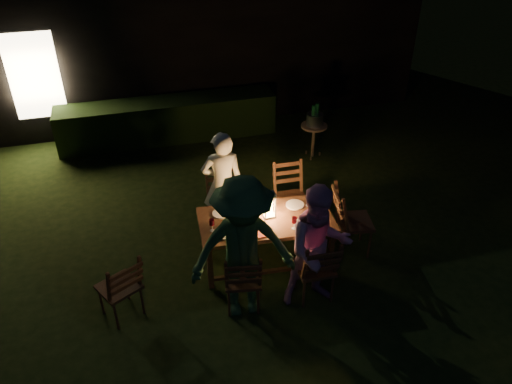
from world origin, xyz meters
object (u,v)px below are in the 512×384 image
object	(u,v)px
chair_far_left	(224,214)
chair_spare	(122,297)
side_table	(314,129)
bottle_bucket_b	(317,116)
person_opp_left	(243,250)
bottle_bucket_a	(313,118)
chair_near_left	(243,289)
chair_far_right	(290,207)
chair_near_right	(314,278)
ice_bucket	(315,120)
person_opp_right	(319,248)
chair_end	(352,231)
person_house_side	(223,184)
lantern	(269,206)
bottle_table	(247,212)
dining_table	(266,223)

from	to	relation	value
chair_far_left	chair_spare	xyz separation A→B (m)	(-1.53, -1.29, -0.02)
side_table	bottle_bucket_b	size ratio (longest dim) A/B	2.01
person_opp_left	bottle_bucket_a	xyz separation A→B (m)	(2.13, 3.36, -0.14)
chair_near_left	chair_far_right	size ratio (longest dim) A/B	0.95
chair_near_right	ice_bucket	size ratio (longest dim) A/B	3.33
chair_spare	person_opp_right	bearing A→B (deg)	-37.42
chair_far_left	chair_end	xyz separation A→B (m)	(1.62, -0.88, 0.01)
chair_end	side_table	world-z (taller)	chair_end
chair_near_right	chair_spare	xyz separation A→B (m)	(-2.32, 0.31, -0.01)
person_house_side	person_opp_right	xyz separation A→B (m)	(0.79, -1.70, 0.02)
person_house_side	bottle_bucket_b	world-z (taller)	person_house_side
person_house_side	lantern	size ratio (longest dim) A/B	4.62
person_opp_right	side_table	size ratio (longest dim) A/B	2.57
lantern	side_table	bearing A→B (deg)	57.71
bottle_table	side_table	world-z (taller)	bottle_table
chair_near_left	chair_near_right	bearing A→B (deg)	6.44
chair_near_left	person_house_side	xyz separation A→B (m)	(0.11, 1.59, 0.52)
chair_near_right	lantern	size ratio (longest dim) A/B	2.86
side_table	chair_end	bearing A→B (deg)	-99.52
dining_table	bottle_bucket_a	bearing A→B (deg)	61.57
chair_near_right	chair_spare	bearing A→B (deg)	174.28
chair_near_left	chair_far_left	distance (m)	1.54
dining_table	chair_spare	bearing A→B (deg)	-161.91
chair_near_left	person_opp_left	distance (m)	0.65
bottle_table	ice_bucket	size ratio (longest dim) A/B	0.93
lantern	bottle_bucket_a	bearing A→B (deg)	58.11
chair_near_right	person_house_side	world-z (taller)	person_house_side
side_table	chair_spare	bearing A→B (deg)	-139.25
chair_far_right	chair_near_right	bearing A→B (deg)	83.50
chair_near_right	bottle_bucket_b	bearing A→B (deg)	70.85
dining_table	chair_near_left	size ratio (longest dim) A/B	1.87
lantern	bottle_bucket_b	bearing A→B (deg)	57.32
person_opp_left	bottle_bucket_a	size ratio (longest dim) A/B	5.89
chair_near_left	chair_far_left	size ratio (longest dim) A/B	0.94
chair_near_right	bottle_bucket_a	distance (m)	3.63
chair_far_left	chair_far_right	xyz separation A→B (m)	(1.00, -0.07, -0.00)
person_opp_left	bottle_table	xyz separation A→B (m)	(0.25, 0.80, -0.08)
dining_table	bottle_table	distance (m)	0.33
person_house_side	chair_end	bearing A→B (deg)	154.02
dining_table	chair_spare	size ratio (longest dim) A/B	1.84
chair_far_right	lantern	distance (m)	1.05
chair_near_left	chair_far_left	xyz separation A→B (m)	(0.11, 1.54, 0.02)
lantern	chair_end	bearing A→B (deg)	-6.17
dining_table	person_house_side	world-z (taller)	person_house_side
chair_near_right	chair_far_right	bearing A→B (deg)	84.39
bottle_table	bottle_bucket_a	world-z (taller)	bottle_table
chair_near_right	person_opp_left	distance (m)	1.11
chair_far_left	bottle_bucket_b	bearing A→B (deg)	-135.13
dining_table	chair_near_right	xyz separation A→B (m)	(0.40, -0.80, -0.35)
dining_table	chair_near_left	world-z (taller)	chair_near_left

